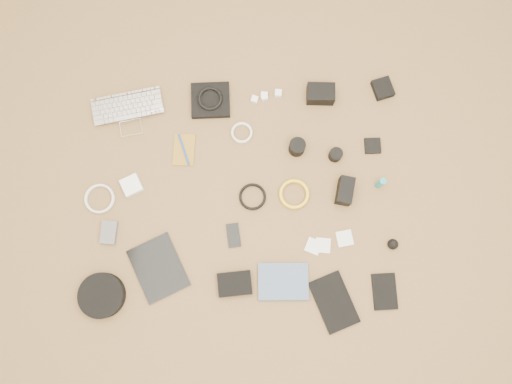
{
  "coord_description": "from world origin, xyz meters",
  "views": [
    {
      "loc": [
        0.04,
        -0.36,
        2.17
      ],
      "look_at": [
        0.06,
        0.02,
        0.02
      ],
      "focal_mm": 35.0,
      "sensor_mm": 36.0,
      "label": 1
    }
  ],
  "objects_px": {
    "headphone_case": "(102,295)",
    "paperback": "(284,301)",
    "phone": "(234,235)",
    "laptop": "(129,116)",
    "dslr_camera": "(321,94)",
    "tablet": "(158,268)"
  },
  "relations": [
    {
      "from": "headphone_case",
      "to": "paperback",
      "type": "xyz_separation_m",
      "value": [
        0.77,
        -0.05,
        -0.02
      ]
    },
    {
      "from": "phone",
      "to": "laptop",
      "type": "bearing_deg",
      "value": 123.61
    },
    {
      "from": "laptop",
      "to": "paperback",
      "type": "distance_m",
      "value": 1.07
    },
    {
      "from": "phone",
      "to": "paperback",
      "type": "height_order",
      "value": "paperback"
    },
    {
      "from": "laptop",
      "to": "dslr_camera",
      "type": "distance_m",
      "value": 0.87
    },
    {
      "from": "dslr_camera",
      "to": "paperback",
      "type": "xyz_separation_m",
      "value": [
        -0.2,
        -0.91,
        -0.02
      ]
    },
    {
      "from": "paperback",
      "to": "headphone_case",
      "type": "bearing_deg",
      "value": 87.95
    },
    {
      "from": "phone",
      "to": "headphone_case",
      "type": "bearing_deg",
      "value": -163.03
    },
    {
      "from": "phone",
      "to": "headphone_case",
      "type": "relative_size",
      "value": 0.55
    },
    {
      "from": "phone",
      "to": "dslr_camera",
      "type": "bearing_deg",
      "value": 50.71
    },
    {
      "from": "laptop",
      "to": "headphone_case",
      "type": "height_order",
      "value": "headphone_case"
    },
    {
      "from": "dslr_camera",
      "to": "laptop",
      "type": "bearing_deg",
      "value": -172.29
    },
    {
      "from": "headphone_case",
      "to": "paperback",
      "type": "distance_m",
      "value": 0.77
    },
    {
      "from": "tablet",
      "to": "headphone_case",
      "type": "bearing_deg",
      "value": -179.31
    },
    {
      "from": "dslr_camera",
      "to": "headphone_case",
      "type": "xyz_separation_m",
      "value": [
        -0.97,
        -0.86,
        -0.01
      ]
    },
    {
      "from": "dslr_camera",
      "to": "paperback",
      "type": "distance_m",
      "value": 0.93
    },
    {
      "from": "phone",
      "to": "headphone_case",
      "type": "xyz_separation_m",
      "value": [
        -0.56,
        -0.24,
        0.02
      ]
    },
    {
      "from": "tablet",
      "to": "paperback",
      "type": "xyz_separation_m",
      "value": [
        0.53,
        -0.15,
        0.0
      ]
    },
    {
      "from": "paperback",
      "to": "dslr_camera",
      "type": "bearing_deg",
      "value": -11.16
    },
    {
      "from": "tablet",
      "to": "phone",
      "type": "height_order",
      "value": "tablet"
    },
    {
      "from": "laptop",
      "to": "headphone_case",
      "type": "relative_size",
      "value": 1.67
    },
    {
      "from": "dslr_camera",
      "to": "phone",
      "type": "relative_size",
      "value": 1.17
    }
  ]
}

